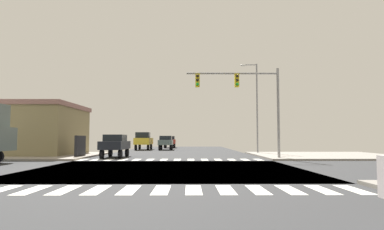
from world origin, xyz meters
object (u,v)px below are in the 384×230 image
at_px(sedan_crossing_2, 170,141).
at_px(sedan_outer_7, 115,144).
at_px(traffic_signal_mast, 243,92).
at_px(sedan_trailing_5, 166,142).
at_px(street_lamp, 255,101).
at_px(pickup_inner_1, 144,140).

xyz_separation_m(sedan_crossing_2, sedan_outer_7, (-3.00, -26.87, 0.00)).
distance_m(traffic_signal_mast, sedan_trailing_5, 21.76).
distance_m(street_lamp, pickup_inner_1, 17.72).
distance_m(sedan_crossing_2, pickup_inner_1, 9.70).
bearing_deg(sedan_trailing_5, sedan_crossing_2, -90.00).
xyz_separation_m(traffic_signal_mast, sedan_trailing_5, (-7.22, 20.13, -4.02)).
height_order(street_lamp, sedan_crossing_2, street_lamp).
bearing_deg(pickup_inner_1, sedan_crossing_2, -108.01).
distance_m(sedan_trailing_5, pickup_inner_1, 3.01).
bearing_deg(street_lamp, sedan_outer_7, -154.46).
bearing_deg(pickup_inner_1, sedan_outer_7, 90.00).
bearing_deg(street_lamp, sedan_trailing_5, 130.73).
xyz_separation_m(sedan_trailing_5, sedan_outer_7, (-3.00, -17.53, 0.00)).
height_order(sedan_crossing_2, sedan_trailing_5, same).
height_order(sedan_crossing_2, pickup_inner_1, pickup_inner_1).
height_order(sedan_trailing_5, pickup_inner_1, pickup_inner_1).
relative_size(street_lamp, sedan_outer_7, 2.14).
relative_size(traffic_signal_mast, sedan_crossing_2, 1.65).
xyz_separation_m(street_lamp, sedan_crossing_2, (-9.82, 20.74, -4.29)).
distance_m(sedan_outer_7, pickup_inner_1, 17.64).
relative_size(sedan_trailing_5, sedan_outer_7, 1.00).
distance_m(sedan_crossing_2, sedan_outer_7, 27.04).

